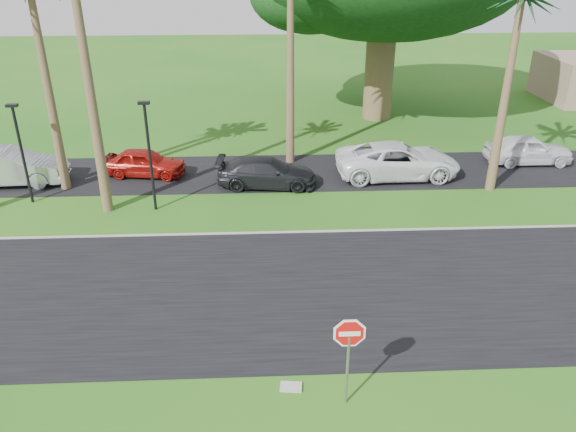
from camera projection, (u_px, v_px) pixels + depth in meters
The scene contains 13 objects.
ground at pixel (314, 328), 16.45m from camera, with size 120.00×120.00×0.00m, color #1E5916.
road at pixel (309, 290), 18.24m from camera, with size 120.00×8.00×0.02m, color black.
parking_strip at pixel (292, 172), 27.68m from camera, with size 120.00×5.00×0.02m, color black.
curb at pixel (300, 232), 21.87m from camera, with size 120.00×0.12×0.06m, color gray.
stop_sign_near at pixel (349, 344), 13.00m from camera, with size 1.05×0.07×2.62m.
streetlight_left at pixel (21, 147), 23.41m from camera, with size 0.45×0.25×4.34m.
streetlight_right at pixel (149, 150), 22.68m from camera, with size 0.45×0.25×4.64m.
car_silver at pixel (9, 167), 25.95m from camera, with size 1.77×5.08×1.68m, color #B6B9BE.
car_red at pixel (144, 163), 26.99m from camera, with size 1.57×3.90×1.33m, color maroon.
car_dark at pixel (267, 173), 25.83m from camera, with size 1.87×4.59×1.33m, color black.
car_minivan at pixel (398, 161), 26.83m from camera, with size 2.71×5.87×1.63m, color white.
car_pickup at pixel (528, 150), 28.51m from camera, with size 1.73×4.30×1.46m, color silver.
utility_slab at pixel (291, 387), 14.21m from camera, with size 0.55×0.35×0.06m, color #A1A099.
Camera 1 is at (-1.40, -13.32, 10.12)m, focal length 35.00 mm.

